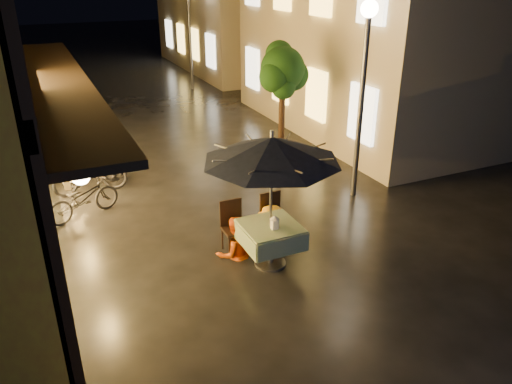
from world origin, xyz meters
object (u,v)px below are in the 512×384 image
streetlamp_near (364,67)px  cafe_table (270,235)px  table_lantern (275,221)px  person_orange (234,219)px  person_yellow (272,208)px  patio_umbrella (272,149)px  bicycle_0 (83,199)px

streetlamp_near → cafe_table: bearing=-148.7°
streetlamp_near → table_lantern: (-3.04, -1.99, -2.00)m
table_lantern → person_orange: 0.85m
table_lantern → person_yellow: size_ratio=0.16×
cafe_table → table_lantern: 0.36m
table_lantern → cafe_table: bearing=90.0°
table_lantern → person_yellow: (0.32, 0.74, -0.14)m
cafe_table → person_yellow: person_yellow is taller
person_yellow → patio_umbrella: bearing=68.9°
streetlamp_near → table_lantern: bearing=-146.7°
cafe_table → bicycle_0: bearing=130.0°
table_lantern → bicycle_0: table_lantern is taller
person_orange → bicycle_0: person_orange is taller
cafe_table → person_orange: 0.72m
person_yellow → bicycle_0: person_yellow is taller
patio_umbrella → person_yellow: patio_umbrella is taller
cafe_table → patio_umbrella: (0.00, -0.00, 1.56)m
patio_umbrella → person_yellow: 1.52m
cafe_table → patio_umbrella: size_ratio=0.40×
person_orange → cafe_table: bearing=128.8°
patio_umbrella → person_orange: patio_umbrella is taller
bicycle_0 → person_yellow: bearing=-153.5°
patio_umbrella → cafe_table: bearing=116.6°
person_orange → person_yellow: (0.77, 0.04, 0.04)m
patio_umbrella → person_orange: (-0.45, 0.55, -1.41)m
cafe_table → person_yellow: bearing=61.3°
cafe_table → streetlamp_near: bearing=31.3°
person_orange → patio_umbrella: bearing=128.8°
streetlamp_near → person_orange: (-3.49, -1.30, -2.18)m
patio_umbrella → table_lantern: bearing=-90.0°
streetlamp_near → patio_umbrella: streetlamp_near is taller
cafe_table → table_lantern: bearing=-90.0°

